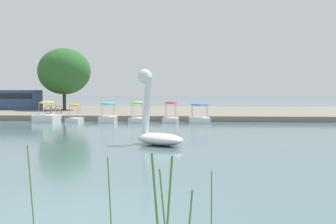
{
  "coord_description": "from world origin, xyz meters",
  "views": [
    {
      "loc": [
        2.43,
        -8.15,
        2.19
      ],
      "look_at": [
        0.26,
        16.76,
        1.12
      ],
      "focal_mm": 51.14,
      "sensor_mm": 36.0,
      "label": 1
    }
  ],
  "objects_px": {
    "swan_boat": "(156,127)",
    "parked_van": "(18,99)",
    "pedal_boat_cyan": "(108,116)",
    "pedal_boat_lime": "(138,116)",
    "pedal_boat_yellow": "(47,116)",
    "bicycle_parked": "(53,110)",
    "tree_broadleaf_left": "(64,71)",
    "pedal_boat_red": "(171,116)",
    "pedal_boat_blue": "(199,117)",
    "pedal_boat_orange": "(75,117)"
  },
  "relations": [
    {
      "from": "pedal_boat_yellow",
      "to": "tree_broadleaf_left",
      "type": "relative_size",
      "value": 0.32
    },
    {
      "from": "tree_broadleaf_left",
      "to": "pedal_boat_red",
      "type": "bearing_deg",
      "value": -46.02
    },
    {
      "from": "parked_van",
      "to": "pedal_boat_orange",
      "type": "bearing_deg",
      "value": -52.45
    },
    {
      "from": "pedal_boat_lime",
      "to": "parked_van",
      "type": "height_order",
      "value": "parked_van"
    },
    {
      "from": "pedal_boat_red",
      "to": "bicycle_parked",
      "type": "height_order",
      "value": "pedal_boat_red"
    },
    {
      "from": "pedal_boat_yellow",
      "to": "parked_van",
      "type": "xyz_separation_m",
      "value": [
        -7.12,
        11.88,
        1.05
      ]
    },
    {
      "from": "pedal_boat_blue",
      "to": "pedal_boat_red",
      "type": "height_order",
      "value": "pedal_boat_red"
    },
    {
      "from": "pedal_boat_lime",
      "to": "pedal_boat_orange",
      "type": "distance_m",
      "value": 4.66
    },
    {
      "from": "swan_boat",
      "to": "parked_van",
      "type": "bearing_deg",
      "value": 122.59
    },
    {
      "from": "pedal_boat_orange",
      "to": "tree_broadleaf_left",
      "type": "height_order",
      "value": "tree_broadleaf_left"
    },
    {
      "from": "pedal_boat_red",
      "to": "pedal_boat_cyan",
      "type": "bearing_deg",
      "value": -177.11
    },
    {
      "from": "pedal_boat_lime",
      "to": "pedal_boat_yellow",
      "type": "xyz_separation_m",
      "value": [
        -6.68,
        0.25,
        -0.06
      ]
    },
    {
      "from": "pedal_boat_orange",
      "to": "parked_van",
      "type": "xyz_separation_m",
      "value": [
        -9.14,
        11.9,
        1.07
      ]
    },
    {
      "from": "swan_boat",
      "to": "bicycle_parked",
      "type": "height_order",
      "value": "swan_boat"
    },
    {
      "from": "pedal_boat_cyan",
      "to": "tree_broadleaf_left",
      "type": "bearing_deg",
      "value": 119.9
    },
    {
      "from": "swan_boat",
      "to": "tree_broadleaf_left",
      "type": "height_order",
      "value": "tree_broadleaf_left"
    },
    {
      "from": "pedal_boat_cyan",
      "to": "tree_broadleaf_left",
      "type": "height_order",
      "value": "tree_broadleaf_left"
    },
    {
      "from": "pedal_boat_yellow",
      "to": "bicycle_parked",
      "type": "bearing_deg",
      "value": 101.42
    },
    {
      "from": "pedal_boat_red",
      "to": "bicycle_parked",
      "type": "xyz_separation_m",
      "value": [
        -9.64,
        3.29,
        0.32
      ]
    },
    {
      "from": "parked_van",
      "to": "pedal_boat_cyan",
      "type": "bearing_deg",
      "value": -46.01
    },
    {
      "from": "pedal_boat_lime",
      "to": "tree_broadleaf_left",
      "type": "distance_m",
      "value": 15.58
    },
    {
      "from": "pedal_boat_cyan",
      "to": "pedal_boat_blue",
      "type": "bearing_deg",
      "value": -2.96
    },
    {
      "from": "parked_van",
      "to": "tree_broadleaf_left",
      "type": "bearing_deg",
      "value": -0.3
    },
    {
      "from": "pedal_boat_cyan",
      "to": "pedal_boat_yellow",
      "type": "xyz_separation_m",
      "value": [
        -4.5,
        0.16,
        -0.06
      ]
    },
    {
      "from": "tree_broadleaf_left",
      "to": "parked_van",
      "type": "relative_size",
      "value": 1.63
    },
    {
      "from": "pedal_boat_yellow",
      "to": "bicycle_parked",
      "type": "height_order",
      "value": "pedal_boat_yellow"
    },
    {
      "from": "tree_broadleaf_left",
      "to": "parked_van",
      "type": "height_order",
      "value": "tree_broadleaf_left"
    },
    {
      "from": "swan_boat",
      "to": "tree_broadleaf_left",
      "type": "distance_m",
      "value": 28.82
    },
    {
      "from": "pedal_boat_orange",
      "to": "parked_van",
      "type": "distance_m",
      "value": 15.04
    },
    {
      "from": "tree_broadleaf_left",
      "to": "pedal_boat_blue",
      "type": "bearing_deg",
      "value": -42.62
    },
    {
      "from": "pedal_boat_blue",
      "to": "pedal_boat_yellow",
      "type": "distance_m",
      "value": 11.02
    },
    {
      "from": "pedal_boat_cyan",
      "to": "pedal_boat_orange",
      "type": "distance_m",
      "value": 2.48
    },
    {
      "from": "pedal_boat_lime",
      "to": "tree_broadleaf_left",
      "type": "bearing_deg",
      "value": 126.89
    },
    {
      "from": "pedal_boat_cyan",
      "to": "tree_broadleaf_left",
      "type": "xyz_separation_m",
      "value": [
        -6.9,
        12.01,
        3.7
      ]
    },
    {
      "from": "pedal_boat_red",
      "to": "pedal_boat_yellow",
      "type": "height_order",
      "value": "pedal_boat_red"
    },
    {
      "from": "pedal_boat_cyan",
      "to": "pedal_boat_yellow",
      "type": "height_order",
      "value": "pedal_boat_yellow"
    },
    {
      "from": "swan_boat",
      "to": "pedal_boat_orange",
      "type": "xyz_separation_m",
      "value": [
        -7.5,
        14.13,
        -0.36
      ]
    },
    {
      "from": "pedal_boat_cyan",
      "to": "pedal_boat_yellow",
      "type": "bearing_deg",
      "value": 178.02
    },
    {
      "from": "swan_boat",
      "to": "tree_broadleaf_left",
      "type": "xyz_separation_m",
      "value": [
        -11.93,
        26.01,
        3.43
      ]
    },
    {
      "from": "pedal_boat_cyan",
      "to": "pedal_boat_orange",
      "type": "relative_size",
      "value": 1.14
    },
    {
      "from": "pedal_boat_red",
      "to": "pedal_boat_lime",
      "type": "xyz_separation_m",
      "value": [
        -2.28,
        -0.32,
        0.04
      ]
    },
    {
      "from": "pedal_boat_blue",
      "to": "pedal_boat_lime",
      "type": "relative_size",
      "value": 1.08
    },
    {
      "from": "tree_broadleaf_left",
      "to": "pedal_boat_yellow",
      "type": "bearing_deg",
      "value": -78.53
    },
    {
      "from": "pedal_boat_lime",
      "to": "pedal_boat_orange",
      "type": "relative_size",
      "value": 1.16
    },
    {
      "from": "swan_boat",
      "to": "pedal_boat_blue",
      "type": "height_order",
      "value": "swan_boat"
    },
    {
      "from": "pedal_boat_cyan",
      "to": "bicycle_parked",
      "type": "bearing_deg",
      "value": 145.81
    },
    {
      "from": "swan_boat",
      "to": "pedal_boat_red",
      "type": "bearing_deg",
      "value": 92.26
    },
    {
      "from": "swan_boat",
      "to": "pedal_boat_red",
      "type": "distance_m",
      "value": 14.24
    },
    {
      "from": "pedal_boat_lime",
      "to": "bicycle_parked",
      "type": "distance_m",
      "value": 8.2
    },
    {
      "from": "pedal_boat_yellow",
      "to": "swan_boat",
      "type": "bearing_deg",
      "value": -56.06
    }
  ]
}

